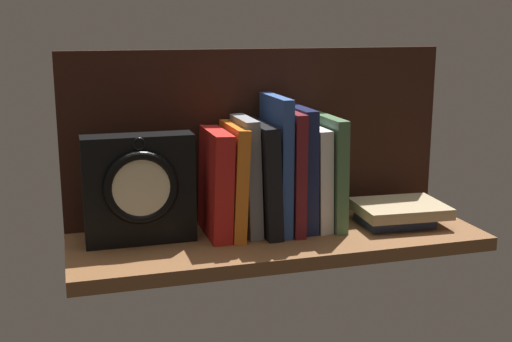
{
  "coord_description": "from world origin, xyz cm",
  "views": [
    {
      "loc": [
        -37.35,
        -112.36,
        39.19
      ],
      "look_at": [
        -3.22,
        3.74,
        11.71
      ],
      "focal_mm": 46.39,
      "sensor_mm": 36.0,
      "label": 1
    }
  ],
  "objects_px": {
    "book_red_requiem": "(216,183)",
    "book_white_catcher": "(314,177)",
    "book_maroon_dawkins": "(288,170)",
    "framed_clock": "(139,189)",
    "book_blue_modern": "(276,164)",
    "book_navy_bierce": "(301,168)",
    "book_black_skeptic": "(262,177)",
    "book_stack_side": "(399,213)",
    "book_green_romantic": "(328,171)",
    "book_gray_chess": "(247,176)",
    "book_orange_pandolfini": "(232,180)"
  },
  "relations": [
    {
      "from": "book_gray_chess",
      "to": "book_maroon_dawkins",
      "type": "xyz_separation_m",
      "value": [
        0.08,
        0.0,
        0.01
      ]
    },
    {
      "from": "book_navy_bierce",
      "to": "book_white_catcher",
      "type": "xyz_separation_m",
      "value": [
        0.03,
        0.0,
        -0.02
      ]
    },
    {
      "from": "book_gray_chess",
      "to": "book_navy_bierce",
      "type": "bearing_deg",
      "value": 0.0
    },
    {
      "from": "book_red_requiem",
      "to": "book_white_catcher",
      "type": "relative_size",
      "value": 1.01
    },
    {
      "from": "book_orange_pandolfini",
      "to": "book_white_catcher",
      "type": "xyz_separation_m",
      "value": [
        0.16,
        0.0,
        -0.01
      ]
    },
    {
      "from": "book_white_catcher",
      "to": "book_green_romantic",
      "type": "bearing_deg",
      "value": 0.0
    },
    {
      "from": "book_blue_modern",
      "to": "framed_clock",
      "type": "relative_size",
      "value": 1.3
    },
    {
      "from": "book_blue_modern",
      "to": "book_white_catcher",
      "type": "xyz_separation_m",
      "value": [
        0.08,
        0.0,
        -0.03
      ]
    },
    {
      "from": "book_navy_bierce",
      "to": "book_stack_side",
      "type": "distance_m",
      "value": 0.22
    },
    {
      "from": "book_green_romantic",
      "to": "book_navy_bierce",
      "type": "bearing_deg",
      "value": 180.0
    },
    {
      "from": "book_gray_chess",
      "to": "book_navy_bierce",
      "type": "relative_size",
      "value": 0.94
    },
    {
      "from": "book_gray_chess",
      "to": "book_white_catcher",
      "type": "bearing_deg",
      "value": 0.0
    },
    {
      "from": "book_white_catcher",
      "to": "book_stack_side",
      "type": "bearing_deg",
      "value": -13.98
    },
    {
      "from": "book_orange_pandolfini",
      "to": "book_navy_bierce",
      "type": "relative_size",
      "value": 0.88
    },
    {
      "from": "book_navy_bierce",
      "to": "book_stack_side",
      "type": "bearing_deg",
      "value": -11.98
    },
    {
      "from": "book_orange_pandolfini",
      "to": "framed_clock",
      "type": "height_order",
      "value": "book_orange_pandolfini"
    },
    {
      "from": "book_navy_bierce",
      "to": "framed_clock",
      "type": "xyz_separation_m",
      "value": [
        -0.31,
        -0.01,
        -0.02
      ]
    },
    {
      "from": "book_black_skeptic",
      "to": "book_stack_side",
      "type": "bearing_deg",
      "value": -8.57
    },
    {
      "from": "book_stack_side",
      "to": "book_red_requiem",
      "type": "bearing_deg",
      "value": 173.54
    },
    {
      "from": "book_blue_modern",
      "to": "book_maroon_dawkins",
      "type": "distance_m",
      "value": 0.03
    },
    {
      "from": "book_maroon_dawkins",
      "to": "book_white_catcher",
      "type": "bearing_deg",
      "value": 0.0
    },
    {
      "from": "book_green_romantic",
      "to": "framed_clock",
      "type": "relative_size",
      "value": 1.09
    },
    {
      "from": "book_red_requiem",
      "to": "book_black_skeptic",
      "type": "height_order",
      "value": "book_black_skeptic"
    },
    {
      "from": "book_blue_modern",
      "to": "book_navy_bierce",
      "type": "distance_m",
      "value": 0.05
    },
    {
      "from": "book_blue_modern",
      "to": "book_black_skeptic",
      "type": "bearing_deg",
      "value": 180.0
    },
    {
      "from": "book_stack_side",
      "to": "framed_clock",
      "type": "bearing_deg",
      "value": 176.08
    },
    {
      "from": "book_black_skeptic",
      "to": "book_green_romantic",
      "type": "xyz_separation_m",
      "value": [
        0.13,
        0.0,
        0.0
      ]
    },
    {
      "from": "book_black_skeptic",
      "to": "book_gray_chess",
      "type": "bearing_deg",
      "value": 180.0
    },
    {
      "from": "book_green_romantic",
      "to": "framed_clock",
      "type": "distance_m",
      "value": 0.36
    },
    {
      "from": "book_maroon_dawkins",
      "to": "framed_clock",
      "type": "bearing_deg",
      "value": -178.71
    },
    {
      "from": "book_orange_pandolfini",
      "to": "book_green_romantic",
      "type": "bearing_deg",
      "value": 0.0
    },
    {
      "from": "book_black_skeptic",
      "to": "book_maroon_dawkins",
      "type": "height_order",
      "value": "book_maroon_dawkins"
    },
    {
      "from": "book_gray_chess",
      "to": "book_blue_modern",
      "type": "bearing_deg",
      "value": 0.0
    },
    {
      "from": "book_gray_chess",
      "to": "book_black_skeptic",
      "type": "height_order",
      "value": "book_gray_chess"
    },
    {
      "from": "book_blue_modern",
      "to": "book_stack_side",
      "type": "bearing_deg",
      "value": -9.54
    },
    {
      "from": "book_white_catcher",
      "to": "book_black_skeptic",
      "type": "bearing_deg",
      "value": 180.0
    },
    {
      "from": "book_gray_chess",
      "to": "book_stack_side",
      "type": "xyz_separation_m",
      "value": [
        0.3,
        -0.04,
        -0.09
      ]
    },
    {
      "from": "book_black_skeptic",
      "to": "book_navy_bierce",
      "type": "height_order",
      "value": "book_navy_bierce"
    },
    {
      "from": "book_maroon_dawkins",
      "to": "book_white_catcher",
      "type": "height_order",
      "value": "book_maroon_dawkins"
    },
    {
      "from": "book_navy_bierce",
      "to": "book_orange_pandolfini",
      "type": "bearing_deg",
      "value": 180.0
    },
    {
      "from": "book_blue_modern",
      "to": "book_white_catcher",
      "type": "height_order",
      "value": "book_blue_modern"
    },
    {
      "from": "book_red_requiem",
      "to": "book_white_catcher",
      "type": "distance_m",
      "value": 0.2
    },
    {
      "from": "framed_clock",
      "to": "book_green_romantic",
      "type": "bearing_deg",
      "value": 1.0
    },
    {
      "from": "book_blue_modern",
      "to": "book_maroon_dawkins",
      "type": "xyz_separation_m",
      "value": [
        0.02,
        0.0,
        -0.01
      ]
    },
    {
      "from": "book_red_requiem",
      "to": "book_orange_pandolfini",
      "type": "distance_m",
      "value": 0.03
    },
    {
      "from": "book_maroon_dawkins",
      "to": "book_white_catcher",
      "type": "relative_size",
      "value": 1.17
    },
    {
      "from": "book_navy_bierce",
      "to": "book_red_requiem",
      "type": "bearing_deg",
      "value": 180.0
    },
    {
      "from": "book_red_requiem",
      "to": "framed_clock",
      "type": "bearing_deg",
      "value": -177.42
    },
    {
      "from": "book_blue_modern",
      "to": "book_stack_side",
      "type": "height_order",
      "value": "book_blue_modern"
    },
    {
      "from": "book_gray_chess",
      "to": "book_stack_side",
      "type": "relative_size",
      "value": 1.24
    }
  ]
}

